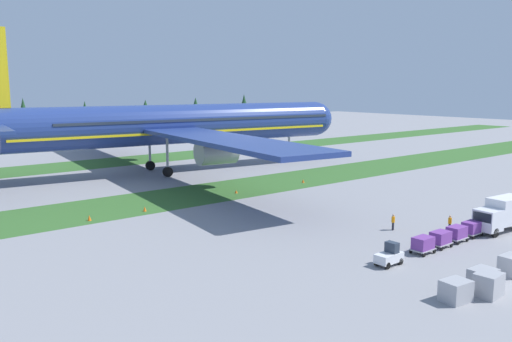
# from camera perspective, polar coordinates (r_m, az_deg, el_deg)

# --- Properties ---
(grass_strip_near) EXTENTS (320.00, 12.92, 0.01)m
(grass_strip_near) POSITION_cam_1_polar(r_m,az_deg,el_deg) (76.07, -6.16, -2.46)
(grass_strip_near) COLOR #336028
(grass_strip_near) RESTS_ON ground
(grass_strip_far) EXTENTS (320.00, 12.92, 0.01)m
(grass_strip_far) POSITION_cam_1_polar(r_m,az_deg,el_deg) (109.31, -17.08, 0.73)
(grass_strip_far) COLOR #336028
(grass_strip_far) RESTS_ON ground
(airliner) EXTENTS (70.73, 87.25, 23.71)m
(airliner) POSITION_cam_1_polar(r_m,az_deg,el_deg) (94.68, -9.23, 4.94)
(airliner) COLOR navy
(airliner) RESTS_ON ground
(baggage_tug) EXTENTS (2.61, 1.32, 1.97)m
(baggage_tug) POSITION_cam_1_polar(r_m,az_deg,el_deg) (47.52, 14.11, -8.81)
(baggage_tug) COLOR silver
(baggage_tug) RESTS_ON ground
(cargo_dolly_lead) EXTENTS (2.21, 1.51, 1.55)m
(cargo_dolly_lead) POSITION_cam_1_polar(r_m,az_deg,el_deg) (51.47, 17.46, -7.44)
(cargo_dolly_lead) COLOR #A3A3A8
(cargo_dolly_lead) RESTS_ON ground
(cargo_dolly_second) EXTENTS (2.21, 1.51, 1.55)m
(cargo_dolly_second) POSITION_cam_1_polar(r_m,az_deg,el_deg) (53.85, 19.16, -6.79)
(cargo_dolly_second) COLOR #A3A3A8
(cargo_dolly_second) RESTS_ON ground
(cargo_dolly_third) EXTENTS (2.21, 1.51, 1.55)m
(cargo_dolly_third) POSITION_cam_1_polar(r_m,az_deg,el_deg) (56.28, 20.70, -6.20)
(cargo_dolly_third) COLOR #A3A3A8
(cargo_dolly_third) RESTS_ON ground
(cargo_dolly_fourth) EXTENTS (2.21, 1.51, 1.55)m
(cargo_dolly_fourth) POSITION_cam_1_polar(r_m,az_deg,el_deg) (58.76, 22.12, -5.65)
(cargo_dolly_fourth) COLOR #A3A3A8
(cargo_dolly_fourth) RESTS_ON ground
(catering_truck) EXTENTS (7.13, 2.89, 3.58)m
(catering_truck) POSITION_cam_1_polar(r_m,az_deg,el_deg) (61.82, 24.83, -4.13)
(catering_truck) COLOR silver
(catering_truck) RESTS_ON ground
(ground_crew_marshaller) EXTENTS (0.52, 0.36, 1.74)m
(ground_crew_marshaller) POSITION_cam_1_polar(r_m,az_deg,el_deg) (58.66, 14.49, -5.26)
(ground_crew_marshaller) COLOR black
(ground_crew_marshaller) RESTS_ON ground
(ground_crew_loader) EXTENTS (0.42, 0.43, 1.74)m
(ground_crew_loader) POSITION_cam_1_polar(r_m,az_deg,el_deg) (59.92, 20.06, -5.22)
(ground_crew_loader) COLOR black
(ground_crew_loader) RESTS_ON ground
(uld_container_0) EXTENTS (2.17, 1.82, 1.54)m
(uld_container_0) POSITION_cam_1_polar(r_m,az_deg,el_deg) (41.37, 20.62, -11.93)
(uld_container_0) COLOR #A3A3A8
(uld_container_0) RESTS_ON ground
(uld_container_1) EXTENTS (2.08, 1.70, 1.57)m
(uld_container_1) POSITION_cam_1_polar(r_m,az_deg,el_deg) (44.46, 23.14, -10.59)
(uld_container_1) COLOR #A3A3A8
(uld_container_1) RESTS_ON ground
(uld_container_2) EXTENTS (2.10, 1.72, 1.74)m
(uld_container_2) POSITION_cam_1_polar(r_m,az_deg,el_deg) (43.16, 23.64, -11.09)
(uld_container_2) COLOR #A3A3A8
(uld_container_2) RESTS_ON ground
(uld_container_3) EXTENTS (2.04, 1.65, 1.61)m
(uld_container_3) POSITION_cam_1_polar(r_m,az_deg,el_deg) (48.59, 25.78, -9.08)
(uld_container_3) COLOR #A3A3A8
(uld_container_3) RESTS_ON ground
(taxiway_marker_0) EXTENTS (0.44, 0.44, 0.68)m
(taxiway_marker_0) POSITION_cam_1_polar(r_m,az_deg,el_deg) (63.71, -17.43, -4.81)
(taxiway_marker_0) COLOR orange
(taxiway_marker_0) RESTS_ON ground
(taxiway_marker_1) EXTENTS (0.44, 0.44, 0.55)m
(taxiway_marker_1) POSITION_cam_1_polar(r_m,az_deg,el_deg) (84.66, 5.07, -1.07)
(taxiway_marker_1) COLOR orange
(taxiway_marker_1) RESTS_ON ground
(taxiway_marker_2) EXTENTS (0.44, 0.44, 0.46)m
(taxiway_marker_2) POSITION_cam_1_polar(r_m,az_deg,el_deg) (76.25, -2.14, -2.21)
(taxiway_marker_2) COLOR orange
(taxiway_marker_2) RESTS_ON ground
(taxiway_marker_3) EXTENTS (0.44, 0.44, 0.61)m
(taxiway_marker_3) POSITION_cam_1_polar(r_m,az_deg,el_deg) (66.65, -11.84, -4.00)
(taxiway_marker_3) COLOR orange
(taxiway_marker_3) RESTS_ON ground
(distant_tree_line) EXTENTS (180.63, 10.06, 12.60)m
(distant_tree_line) POSITION_cam_1_polar(r_m,az_deg,el_deg) (150.57, -22.98, 5.24)
(distant_tree_line) COLOR #4C3823
(distant_tree_line) RESTS_ON ground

